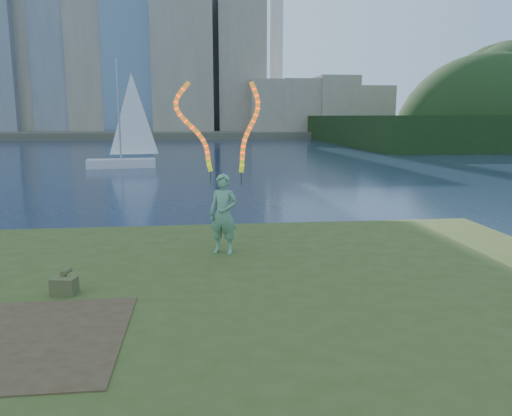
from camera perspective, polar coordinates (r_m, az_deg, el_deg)
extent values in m
plane|color=#17233B|center=(10.87, -9.01, -10.83)|extent=(320.00, 320.00, 0.00)
cube|color=#3C4C1B|center=(8.52, -9.73, -15.98)|extent=(20.00, 18.00, 0.30)
cube|color=#3C4C1B|center=(8.69, -9.68, -13.62)|extent=(17.00, 15.00, 0.30)
cube|color=#3C4C1B|center=(8.77, -9.66, -11.60)|extent=(14.00, 12.00, 0.30)
cube|color=#47331E|center=(8.06, -26.42, -13.40)|extent=(3.20, 3.00, 0.02)
cube|color=#4D4839|center=(105.18, -6.96, 8.56)|extent=(320.00, 40.00, 1.20)
imported|color=#166A37|center=(11.43, -3.74, -0.69)|extent=(0.79, 0.66, 1.84)
cylinder|color=black|center=(11.53, -5.21, 3.51)|extent=(0.02, 0.02, 0.30)
cylinder|color=black|center=(11.29, -1.71, 3.40)|extent=(0.02, 0.02, 0.30)
cube|color=brown|center=(9.59, -21.08, -8.32)|extent=(0.47, 0.36, 0.30)
cylinder|color=brown|center=(9.71, -20.86, -6.81)|extent=(0.16, 0.30, 0.10)
cube|color=silver|center=(40.06, -15.14, 4.91)|extent=(5.29, 2.28, 0.72)
cylinder|color=gray|center=(39.90, -15.41, 10.63)|extent=(0.14, 0.14, 7.78)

